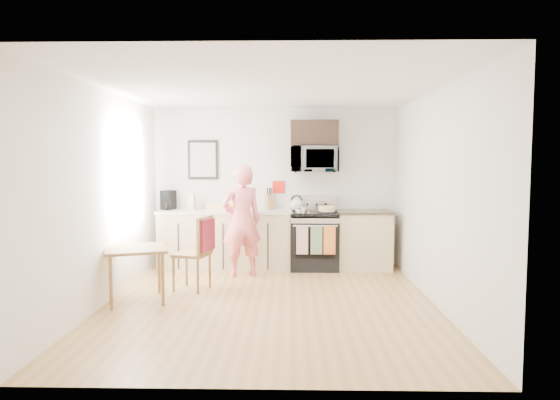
{
  "coord_description": "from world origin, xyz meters",
  "views": [
    {
      "loc": [
        0.26,
        -5.97,
        1.74
      ],
      "look_at": [
        0.1,
        1.0,
        1.19
      ],
      "focal_mm": 32.0,
      "sensor_mm": 36.0,
      "label": 1
    }
  ],
  "objects_px": {
    "range": "(314,242)",
    "microwave": "(314,159)",
    "cake": "(327,209)",
    "chair": "(201,243)",
    "dining_table": "(136,254)",
    "person": "(242,221)"
  },
  "relations": [
    {
      "from": "person",
      "to": "cake",
      "type": "distance_m",
      "value": 1.36
    },
    {
      "from": "range",
      "to": "microwave",
      "type": "xyz_separation_m",
      "value": [
        -0.0,
        0.1,
        1.32
      ]
    },
    {
      "from": "range",
      "to": "microwave",
      "type": "distance_m",
      "value": 1.33
    },
    {
      "from": "person",
      "to": "cake",
      "type": "height_order",
      "value": "person"
    },
    {
      "from": "microwave",
      "to": "dining_table",
      "type": "bearing_deg",
      "value": -138.32
    },
    {
      "from": "microwave",
      "to": "dining_table",
      "type": "height_order",
      "value": "microwave"
    },
    {
      "from": "chair",
      "to": "cake",
      "type": "distance_m",
      "value": 2.18
    },
    {
      "from": "range",
      "to": "cake",
      "type": "relative_size",
      "value": 3.67
    },
    {
      "from": "microwave",
      "to": "dining_table",
      "type": "relative_size",
      "value": 0.96
    },
    {
      "from": "chair",
      "to": "cake",
      "type": "relative_size",
      "value": 3.16
    },
    {
      "from": "cake",
      "to": "microwave",
      "type": "bearing_deg",
      "value": 126.52
    },
    {
      "from": "dining_table",
      "to": "cake",
      "type": "relative_size",
      "value": 2.5
    },
    {
      "from": "microwave",
      "to": "cake",
      "type": "bearing_deg",
      "value": -53.48
    },
    {
      "from": "dining_table",
      "to": "cake",
      "type": "height_order",
      "value": "cake"
    },
    {
      "from": "person",
      "to": "cake",
      "type": "xyz_separation_m",
      "value": [
        1.3,
        0.38,
        0.14
      ]
    },
    {
      "from": "cake",
      "to": "range",
      "type": "bearing_deg",
      "value": 141.33
    },
    {
      "from": "range",
      "to": "person",
      "type": "xyz_separation_m",
      "value": [
        -1.11,
        -0.53,
        0.4
      ]
    },
    {
      "from": "microwave",
      "to": "chair",
      "type": "bearing_deg",
      "value": -136.12
    },
    {
      "from": "chair",
      "to": "cake",
      "type": "bearing_deg",
      "value": 51.79
    },
    {
      "from": "microwave",
      "to": "cake",
      "type": "distance_m",
      "value": 0.85
    },
    {
      "from": "cake",
      "to": "person",
      "type": "bearing_deg",
      "value": -163.59
    },
    {
      "from": "microwave",
      "to": "person",
      "type": "relative_size",
      "value": 0.45
    }
  ]
}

